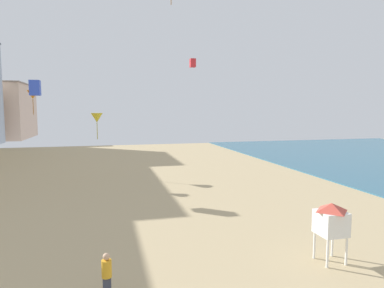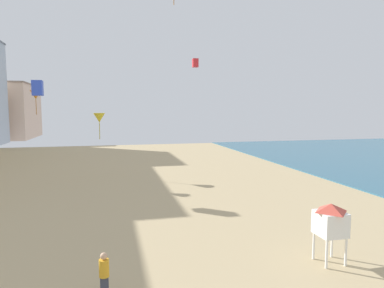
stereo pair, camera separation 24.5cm
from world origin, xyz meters
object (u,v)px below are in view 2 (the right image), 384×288
Objects in this scene: kite_blue_box at (38,88)px; kite_red_box at (195,63)px; kite_yellow_delta at (99,118)px; lifeguard_stand at (331,220)px; kite_orange_delta at (36,95)px; kite_flyer at (104,273)px.

kite_red_box is at bearing 32.08° from kite_blue_box.
kite_red_box is 0.39× the size of kite_yellow_delta.
lifeguard_stand is 2.09× the size of kite_blue_box.
kite_blue_box is (1.08, -4.72, 0.35)m from kite_orange_delta.
kite_blue_box is at bearing 146.83° from lifeguard_stand.
kite_flyer is at bearing -88.25° from kite_yellow_delta.
kite_red_box reaches higher than kite_flyer.
lifeguard_stand is 2.54× the size of kite_red_box.
kite_red_box is at bearing 25.10° from kite_yellow_delta.
lifeguard_stand is at bearing -92.25° from kite_red_box.
kite_orange_delta reaches higher than kite_flyer.
kite_flyer is 0.64× the size of kite_yellow_delta.
kite_orange_delta is at bearing 179.07° from kite_yellow_delta.
kite_yellow_delta is (-0.70, 23.01, 4.75)m from kite_flyer.
kite_red_box is 0.82× the size of kite_blue_box.
kite_blue_box reaches higher than lifeguard_stand.
kite_orange_delta is (-6.39, 23.10, 6.92)m from kite_flyer.
kite_red_box is 13.65m from kite_yellow_delta.
kite_flyer is 1.35× the size of kite_blue_box.
kite_yellow_delta reaches higher than lifeguard_stand.
lifeguard_stand is 1.13× the size of kite_orange_delta.
kite_red_box is 18.77m from kite_blue_box.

